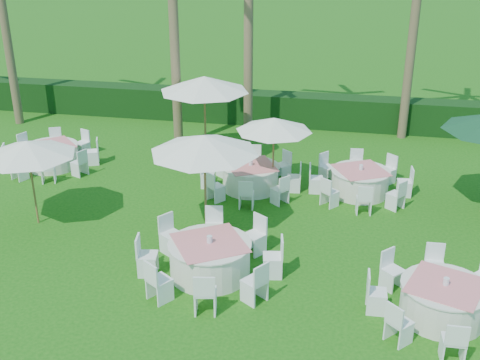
# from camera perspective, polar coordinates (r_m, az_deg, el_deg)

# --- Properties ---
(ground) EXTENTS (120.00, 120.00, 0.00)m
(ground) POSITION_cam_1_polar(r_m,az_deg,el_deg) (13.37, -9.37, -10.25)
(ground) COLOR #14520E
(ground) RESTS_ON ground
(hedge) EXTENTS (34.00, 1.00, 1.20)m
(hedge) POSITION_cam_1_polar(r_m,az_deg,el_deg) (23.71, 0.42, 6.94)
(hedge) COLOR black
(hedge) RESTS_ON ground
(banquet_table_b) EXTENTS (3.26, 3.26, 0.98)m
(banquet_table_b) POSITION_cam_1_polar(r_m,az_deg,el_deg) (13.51, -2.87, -7.38)
(banquet_table_b) COLOR silver
(banquet_table_b) RESTS_ON ground
(banquet_table_c) EXTENTS (3.01, 3.01, 0.92)m
(banquet_table_c) POSITION_cam_1_polar(r_m,az_deg,el_deg) (12.83, 18.70, -10.75)
(banquet_table_c) COLOR silver
(banquet_table_c) RESTS_ON ground
(banquet_table_d) EXTENTS (2.87, 2.87, 0.90)m
(banquet_table_d) POSITION_cam_1_polar(r_m,az_deg,el_deg) (20.25, -17.39, 2.26)
(banquet_table_d) COLOR silver
(banquet_table_d) RESTS_ON ground
(banquet_table_e) EXTENTS (2.97, 2.97, 0.90)m
(banquet_table_e) POSITION_cam_1_polar(r_m,az_deg,el_deg) (17.71, 1.01, 0.34)
(banquet_table_e) COLOR silver
(banquet_table_e) RESTS_ON ground
(banquet_table_f) EXTENTS (2.96, 2.96, 0.90)m
(banquet_table_f) POSITION_cam_1_polar(r_m,az_deg,el_deg) (17.73, 11.30, -0.11)
(banquet_table_f) COLOR silver
(banquet_table_f) RESTS_ON ground
(umbrella_a) EXTENTS (2.40, 2.40, 2.29)m
(umbrella_a) POSITION_cam_1_polar(r_m,az_deg,el_deg) (15.96, -19.50, 2.83)
(umbrella_a) COLOR brown
(umbrella_a) RESTS_ON ground
(umbrella_b) EXTENTS (2.70, 2.70, 2.61)m
(umbrella_b) POSITION_cam_1_polar(r_m,az_deg,el_deg) (14.54, -3.42, 3.43)
(umbrella_b) COLOR brown
(umbrella_b) RESTS_ON ground
(umbrella_c) EXTENTS (2.87, 2.87, 2.82)m
(umbrella_c) POSITION_cam_1_polar(r_m,az_deg,el_deg) (19.25, -3.42, 9.08)
(umbrella_c) COLOR brown
(umbrella_c) RESTS_ON ground
(umbrella_d) EXTENTS (2.18, 2.18, 2.25)m
(umbrella_d) POSITION_cam_1_polar(r_m,az_deg,el_deg) (17.01, 3.25, 5.28)
(umbrella_d) COLOR brown
(umbrella_d) RESTS_ON ground
(palm_b) EXTENTS (4.32, 4.32, 8.43)m
(palm_b) POSITION_cam_1_polar(r_m,az_deg,el_deg) (20.25, -6.36, 15.73)
(palm_b) COLOR brown
(palm_b) RESTS_ON ground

